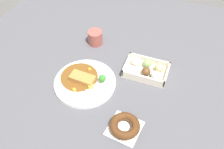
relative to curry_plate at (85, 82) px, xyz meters
The scene contains 5 objects.
ground_plane 0.13m from the curry_plate, 152.59° to the right, with size 1.60×1.60×0.00m, color #4C4C51.
curry_plate is the anchor object (origin of this frame).
donut_box 0.30m from the curry_plate, 146.47° to the right, with size 0.20×0.13×0.05m.
chocolate_ring_donut 0.29m from the curry_plate, 147.13° to the left, with size 0.14×0.14×0.04m.
coffee_mug 0.29m from the curry_plate, 77.03° to the right, with size 0.07×0.07×0.08m, color #9E4C42.
Camera 1 is at (-0.25, 0.70, 0.88)m, focal length 39.92 mm.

